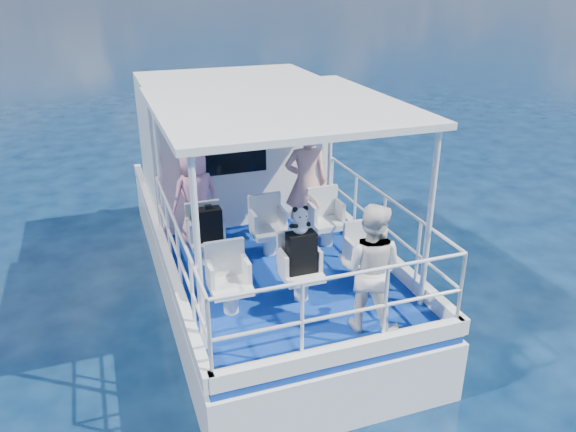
% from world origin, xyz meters
% --- Properties ---
extents(ground, '(2000.00, 2000.00, 0.00)m').
position_xyz_m(ground, '(0.00, 0.00, 0.00)').
color(ground, black).
rests_on(ground, ground).
extents(hull, '(3.00, 7.00, 1.60)m').
position_xyz_m(hull, '(0.00, 1.00, 0.00)').
color(hull, white).
rests_on(hull, ground).
extents(deck, '(2.90, 6.90, 0.10)m').
position_xyz_m(deck, '(0.00, 1.00, 0.85)').
color(deck, navy).
rests_on(deck, hull).
extents(cabin, '(2.85, 2.00, 2.20)m').
position_xyz_m(cabin, '(0.00, 2.30, 2.00)').
color(cabin, white).
rests_on(cabin, deck).
extents(canopy, '(3.00, 3.20, 0.08)m').
position_xyz_m(canopy, '(0.00, -0.20, 3.14)').
color(canopy, white).
rests_on(canopy, cabin).
extents(canopy_posts, '(2.77, 2.97, 2.20)m').
position_xyz_m(canopy_posts, '(0.00, -0.25, 2.00)').
color(canopy_posts, white).
rests_on(canopy_posts, deck).
extents(railings, '(2.84, 3.59, 1.00)m').
position_xyz_m(railings, '(0.00, -0.58, 1.40)').
color(railings, white).
rests_on(railings, deck).
extents(seat_port_fwd, '(0.48, 0.46, 0.38)m').
position_xyz_m(seat_port_fwd, '(-0.90, 0.20, 1.09)').
color(seat_port_fwd, silver).
rests_on(seat_port_fwd, deck).
extents(seat_center_fwd, '(0.48, 0.46, 0.38)m').
position_xyz_m(seat_center_fwd, '(0.00, 0.20, 1.09)').
color(seat_center_fwd, silver).
rests_on(seat_center_fwd, deck).
extents(seat_stbd_fwd, '(0.48, 0.46, 0.38)m').
position_xyz_m(seat_stbd_fwd, '(0.90, 0.20, 1.09)').
color(seat_stbd_fwd, silver).
rests_on(seat_stbd_fwd, deck).
extents(seat_port_aft, '(0.48, 0.46, 0.38)m').
position_xyz_m(seat_port_aft, '(-0.90, -1.10, 1.09)').
color(seat_port_aft, silver).
rests_on(seat_port_aft, deck).
extents(seat_center_aft, '(0.48, 0.46, 0.38)m').
position_xyz_m(seat_center_aft, '(0.00, -1.10, 1.09)').
color(seat_center_aft, silver).
rests_on(seat_center_aft, deck).
extents(seat_stbd_aft, '(0.48, 0.46, 0.38)m').
position_xyz_m(seat_stbd_aft, '(0.90, -1.10, 1.09)').
color(seat_stbd_aft, silver).
rests_on(seat_stbd_aft, deck).
extents(passenger_port_fwd, '(0.65, 0.55, 1.50)m').
position_xyz_m(passenger_port_fwd, '(-0.91, 0.88, 1.65)').
color(passenger_port_fwd, pink).
rests_on(passenger_port_fwd, deck).
extents(passenger_stbd_fwd, '(0.71, 0.54, 1.77)m').
position_xyz_m(passenger_stbd_fwd, '(0.70, 0.56, 1.78)').
color(passenger_stbd_fwd, '#E19D92').
rests_on(passenger_stbd_fwd, deck).
extents(passenger_stbd_aft, '(0.94, 0.91, 1.52)m').
position_xyz_m(passenger_stbd_aft, '(0.50, -1.91, 1.66)').
color(passenger_stbd_aft, white).
rests_on(passenger_stbd_aft, deck).
extents(backpack_port, '(0.35, 0.20, 0.46)m').
position_xyz_m(backpack_port, '(-0.87, 0.17, 1.51)').
color(backpack_port, black).
rests_on(backpack_port, seat_port_fwd).
extents(backpack_center, '(0.35, 0.20, 0.52)m').
position_xyz_m(backpack_center, '(-0.00, -1.09, 1.54)').
color(backpack_center, black).
rests_on(backpack_center, seat_center_aft).
extents(compact_camera, '(0.09, 0.05, 0.05)m').
position_xyz_m(compact_camera, '(-0.87, 0.17, 1.76)').
color(compact_camera, black).
rests_on(compact_camera, backpack_port).
extents(panda, '(0.22, 0.19, 0.34)m').
position_xyz_m(panda, '(-0.02, -1.10, 1.97)').
color(panda, white).
rests_on(panda, backpack_center).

